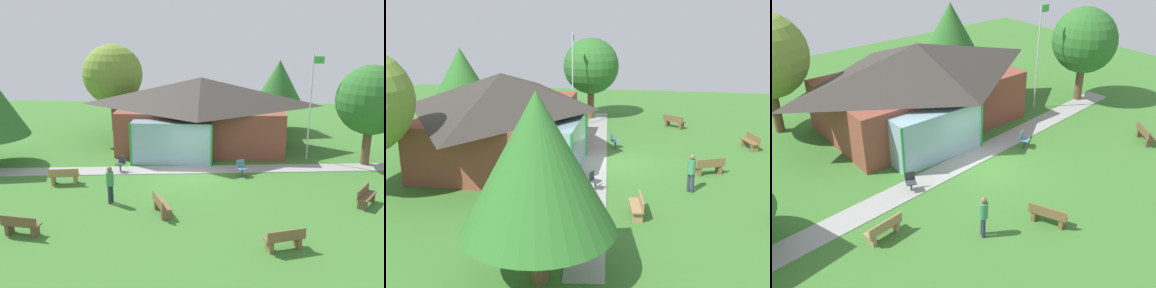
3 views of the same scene
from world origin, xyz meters
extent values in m
plane|color=#3D752D|center=(0.00, 0.00, 0.00)|extent=(44.00, 44.00, 0.00)
cube|color=brown|center=(0.22, 6.11, 1.37)|extent=(10.20, 6.40, 2.74)
pyramid|color=#38332D|center=(0.22, 6.11, 3.63)|extent=(11.20, 7.40, 1.78)
cube|color=#8CB2BF|center=(-1.31, 2.31, 1.23)|extent=(4.59, 1.20, 2.47)
cylinder|color=green|center=(-3.60, 1.71, 1.23)|extent=(0.12, 0.12, 2.47)
cylinder|color=green|center=(0.99, 1.71, 1.23)|extent=(0.12, 0.12, 2.47)
cube|color=#999993|center=(0.00, 1.12, 0.01)|extent=(23.08, 3.59, 0.03)
cylinder|color=silver|center=(6.67, 3.42, 3.11)|extent=(0.08, 0.08, 6.23)
cube|color=green|center=(6.97, 3.42, 5.88)|extent=(0.60, 0.02, 0.40)
cube|color=#9E7A51|center=(-6.43, -1.35, 0.45)|extent=(1.55, 0.67, 0.06)
cube|color=#9E7A51|center=(-6.97, -1.43, 0.20)|extent=(0.22, 0.42, 0.39)
cube|color=#9E7A51|center=(-5.89, -1.26, 0.20)|extent=(0.22, 0.42, 0.39)
cube|color=#9E7A51|center=(-6.40, -1.54, 0.66)|extent=(1.49, 0.29, 0.36)
cube|color=brown|center=(8.02, -3.23, 0.45)|extent=(1.22, 1.48, 0.06)
cube|color=brown|center=(8.33, -2.78, 0.20)|extent=(0.42, 0.36, 0.39)
cube|color=brown|center=(7.70, -3.68, 0.20)|extent=(0.42, 0.36, 0.39)
cube|color=brown|center=(7.86, -3.12, 0.66)|extent=(0.91, 1.26, 0.36)
cube|color=brown|center=(-1.02, -4.62, 0.45)|extent=(1.00, 1.55, 0.06)
cube|color=brown|center=(-1.24, -4.11, 0.20)|extent=(0.43, 0.31, 0.39)
cube|color=brown|center=(-0.81, -5.12, 0.20)|extent=(0.43, 0.31, 0.39)
cube|color=brown|center=(-1.20, -4.69, 0.66)|extent=(0.65, 1.40, 0.36)
cube|color=teal|center=(2.65, 0.25, 0.44)|extent=(0.59, 0.59, 0.04)
cube|color=teal|center=(2.56, 0.43, 0.66)|extent=(0.41, 0.23, 0.40)
cylinder|color=#4C4C51|center=(2.65, 0.25, 0.21)|extent=(0.10, 0.10, 0.42)
cylinder|color=#4C4C51|center=(2.65, 0.25, 0.01)|extent=(0.36, 0.36, 0.02)
cube|color=#33383D|center=(-3.98, 0.56, 0.44)|extent=(0.57, 0.57, 0.04)
cube|color=#33383D|center=(-3.91, 0.74, 0.66)|extent=(0.42, 0.20, 0.40)
cylinder|color=#4C4C51|center=(-3.98, 0.56, 0.21)|extent=(0.10, 0.10, 0.42)
cylinder|color=#4C4C51|center=(-3.98, 0.56, 0.01)|extent=(0.36, 0.36, 0.02)
cylinder|color=#2D3347|center=(-3.53, -3.69, 0.42)|extent=(0.14, 0.14, 0.85)
cylinder|color=#2D3347|center=(-3.45, -3.53, 0.42)|extent=(0.14, 0.14, 0.85)
cylinder|color=#3F8C59|center=(-3.49, -3.61, 1.18)|extent=(0.34, 0.34, 0.65)
sphere|color=#846047|center=(-3.49, -3.61, 1.62)|extent=(0.24, 0.24, 0.24)
cylinder|color=brown|center=(5.86, 10.66, 0.97)|extent=(0.47, 0.47, 1.93)
cone|color=#2D6B28|center=(5.86, 10.66, 3.61)|extent=(3.73, 3.73, 3.35)
cylinder|color=brown|center=(-6.43, 9.91, 1.28)|extent=(0.50, 0.50, 2.56)
cylinder|color=brown|center=(9.84, 2.65, 1.15)|extent=(0.47, 0.47, 2.31)
sphere|color=#2D6B28|center=(9.84, 2.65, 3.77)|extent=(3.89, 3.89, 3.89)
camera|label=1|loc=(1.22, -21.33, 7.92)|focal=39.96mm
camera|label=2|loc=(-24.01, -1.92, 8.08)|focal=45.39mm
camera|label=3|loc=(-12.25, -13.41, 11.05)|focal=41.88mm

